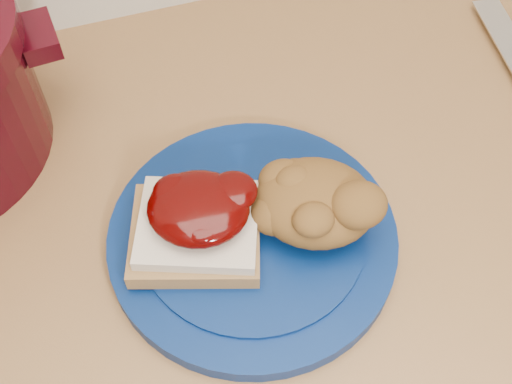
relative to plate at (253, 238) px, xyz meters
name	(u,v)px	position (x,y,z in m)	size (l,w,h in m)	color
base_cabinet	(279,357)	(0.06, 0.05, -0.48)	(4.00, 0.60, 0.86)	beige
plate	(253,238)	(0.00, 0.00, 0.00)	(0.26, 0.26, 0.02)	#051D53
sandwich	(197,222)	(-0.05, 0.01, 0.04)	(0.14, 0.13, 0.06)	olive
stuffing_mound	(315,202)	(0.06, -0.01, 0.04)	(0.11, 0.09, 0.05)	brown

